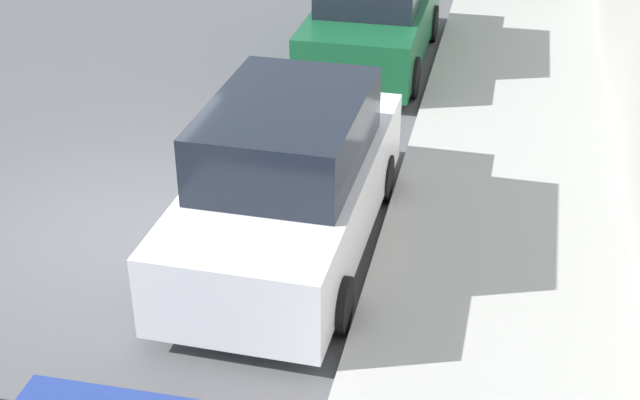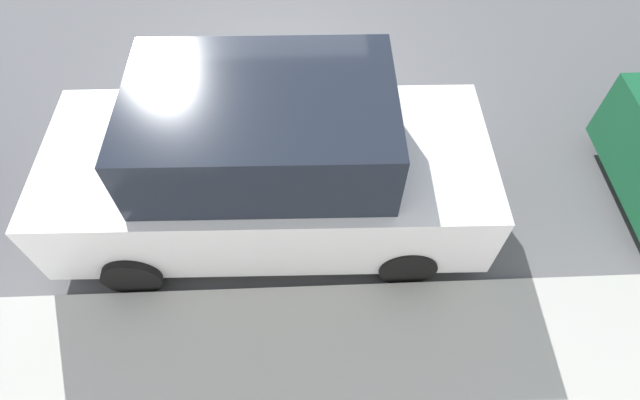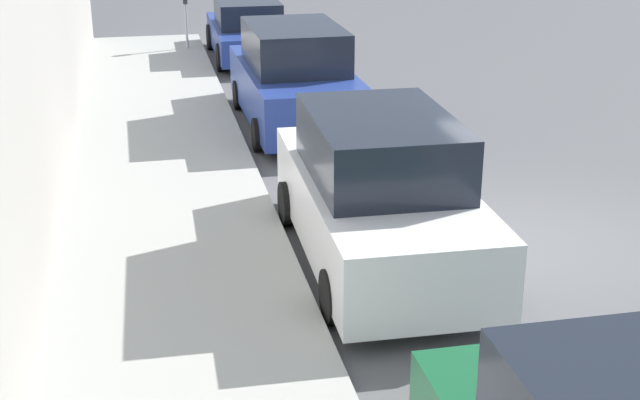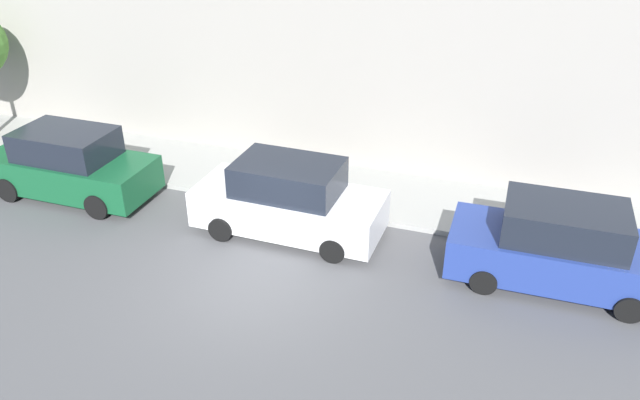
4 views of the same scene
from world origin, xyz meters
The scene contains 6 objects.
ground_plane centered at (0.00, 0.00, 0.00)m, with size 60.00×60.00×0.00m, color #515154.
sidewalk centered at (5.00, 0.00, 0.07)m, with size 3.00×32.00×0.15m.
parked_sedan_nearest centered at (2.41, -12.97, 0.72)m, with size 1.92×4.52×1.54m.
parked_suv_second centered at (2.34, -6.45, 0.93)m, with size 2.08×4.82×1.98m.
parked_suv_third centered at (2.41, 0.07, 0.93)m, with size 2.08×4.84×1.98m.
parking_meter_near centered at (3.95, -13.95, 1.08)m, with size 0.11×0.15×1.52m.
Camera 3 is at (5.33, 10.36, 4.93)m, focal length 50.00 mm.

